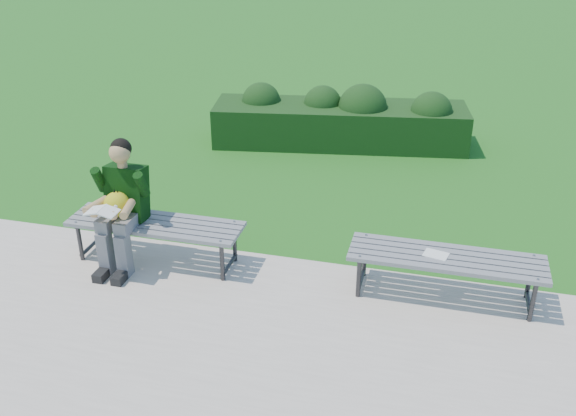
% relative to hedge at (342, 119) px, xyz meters
% --- Properties ---
extents(ground, '(80.00, 80.00, 0.00)m').
position_rel_hedge_xyz_m(ground, '(0.08, -3.51, -0.39)').
color(ground, '#316C15').
rests_on(ground, ground).
extents(walkway, '(30.00, 3.50, 0.02)m').
position_rel_hedge_xyz_m(walkway, '(0.08, -5.26, -0.38)').
color(walkway, '#B5AD95').
rests_on(walkway, ground).
extents(hedge, '(3.87, 1.53, 0.93)m').
position_rel_hedge_xyz_m(hedge, '(0.00, 0.00, 0.00)').
color(hedge, '#123C0E').
rests_on(hedge, ground).
extents(bench_left, '(1.80, 0.50, 0.46)m').
position_rel_hedge_xyz_m(bench_left, '(-1.24, -3.90, 0.03)').
color(bench_left, slate).
rests_on(bench_left, walkway).
extents(bench_right, '(1.80, 0.50, 0.46)m').
position_rel_hedge_xyz_m(bench_right, '(1.66, -3.85, 0.03)').
color(bench_right, slate).
rests_on(bench_right, walkway).
extents(seated_boy, '(0.56, 0.76, 1.31)m').
position_rel_hedge_xyz_m(seated_boy, '(-1.54, -4.00, 0.33)').
color(seated_boy, slate).
rests_on(seated_boy, walkway).
extents(paper_sheet, '(0.25, 0.21, 0.01)m').
position_rel_hedge_xyz_m(paper_sheet, '(1.56, -3.85, 0.09)').
color(paper_sheet, white).
rests_on(paper_sheet, bench_right).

